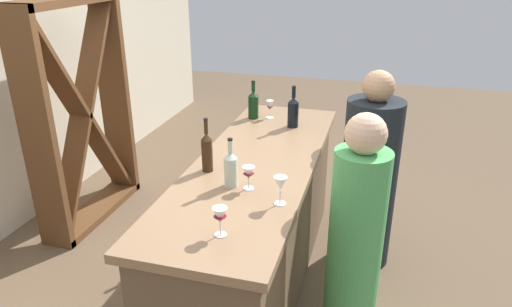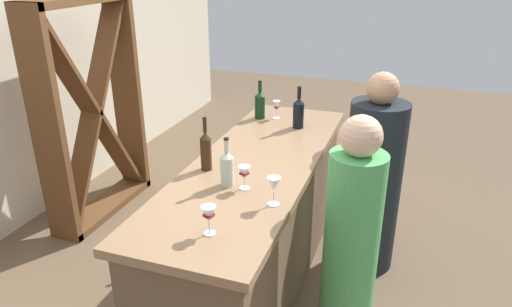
{
  "view_description": "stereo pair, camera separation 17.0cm",
  "coord_description": "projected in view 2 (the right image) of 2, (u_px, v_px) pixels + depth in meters",
  "views": [
    {
      "loc": [
        -2.64,
        -0.74,
        2.17
      ],
      "look_at": [
        0.0,
        0.0,
        0.99
      ],
      "focal_mm": 32.89,
      "sensor_mm": 36.0,
      "label": 1
    },
    {
      "loc": [
        -2.59,
        -0.9,
        2.17
      ],
      "look_at": [
        0.0,
        0.0,
        0.99
      ],
      "focal_mm": 32.89,
      "sensor_mm": 36.0,
      "label": 2
    }
  ],
  "objects": [
    {
      "name": "person_center_guest",
      "position": [
        351.0,
        244.0,
        2.62
      ],
      "size": [
        0.39,
        0.39,
        1.43
      ],
      "rotation": [
        0.0,
        0.0,
        1.27
      ],
      "color": "#4CA559",
      "rests_on": "ground"
    },
    {
      "name": "wine_glass_near_right",
      "position": [
        244.0,
        173.0,
        2.61
      ],
      "size": [
        0.07,
        0.07,
        0.14
      ],
      "color": "white",
      "rests_on": "bar_counter"
    },
    {
      "name": "wine_bottle_leftmost_clear_pale",
      "position": [
        227.0,
        168.0,
        2.64
      ],
      "size": [
        0.08,
        0.08,
        0.29
      ],
      "color": "#B7C6B2",
      "rests_on": "bar_counter"
    },
    {
      "name": "wine_bottle_second_left_amber_brown",
      "position": [
        206.0,
        150.0,
        2.83
      ],
      "size": [
        0.07,
        0.07,
        0.34
      ],
      "color": "#331E0F",
      "rests_on": "bar_counter"
    },
    {
      "name": "bar_counter",
      "position": [
        256.0,
        224.0,
        3.18
      ],
      "size": [
        2.32,
        0.75,
        0.94
      ],
      "color": "brown",
      "rests_on": "ground"
    },
    {
      "name": "ground_plane",
      "position": [
        256.0,
        280.0,
        3.37
      ],
      "size": [
        12.0,
        12.0,
        0.0
      ],
      "primitive_type": "plane",
      "color": "brown"
    },
    {
      "name": "wine_rack",
      "position": [
        92.0,
        112.0,
        3.96
      ],
      "size": [
        1.1,
        0.28,
        1.87
      ],
      "color": "brown",
      "rests_on": "ground"
    },
    {
      "name": "wine_glass_near_left",
      "position": [
        274.0,
        185.0,
        2.43
      ],
      "size": [
        0.07,
        0.07,
        0.16
      ],
      "color": "white",
      "rests_on": "bar_counter"
    },
    {
      "name": "person_left_guest",
      "position": [
        373.0,
        183.0,
        3.33
      ],
      "size": [
        0.45,
        0.45,
        1.46
      ],
      "rotation": [
        0.0,
        0.0,
        1.43
      ],
      "color": "black",
      "rests_on": "ground"
    },
    {
      "name": "wine_bottle_center_near_black",
      "position": [
        298.0,
        112.0,
        3.52
      ],
      "size": [
        0.08,
        0.08,
        0.32
      ],
      "color": "black",
      "rests_on": "bar_counter"
    },
    {
      "name": "wine_bottle_second_right_dark_green",
      "position": [
        260.0,
        104.0,
        3.73
      ],
      "size": [
        0.08,
        0.08,
        0.31
      ],
      "color": "black",
      "rests_on": "bar_counter"
    },
    {
      "name": "wine_glass_near_center",
      "position": [
        209.0,
        215.0,
        2.18
      ],
      "size": [
        0.07,
        0.07,
        0.15
      ],
      "color": "white",
      "rests_on": "bar_counter"
    },
    {
      "name": "wine_glass_far_left",
      "position": [
        276.0,
        107.0,
        3.73
      ],
      "size": [
        0.06,
        0.06,
        0.15
      ],
      "color": "white",
      "rests_on": "bar_counter"
    }
  ]
}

